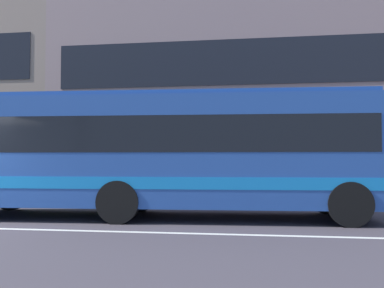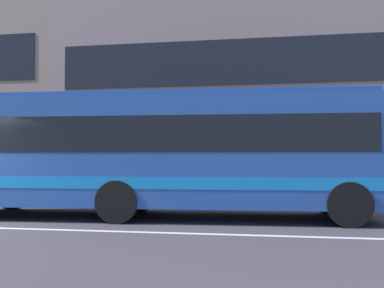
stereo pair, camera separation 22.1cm
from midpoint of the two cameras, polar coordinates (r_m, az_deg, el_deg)
name	(u,v)px [view 2 (the right image)]	position (r m, az deg, el deg)	size (l,w,h in m)	color
apartment_block_right	(263,96)	(22.78, 9.58, 6.25)	(18.74, 9.49, 9.55)	gray
transit_bus	(156,150)	(11.20, -4.21, -0.83)	(11.20, 3.16, 3.13)	#244A98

